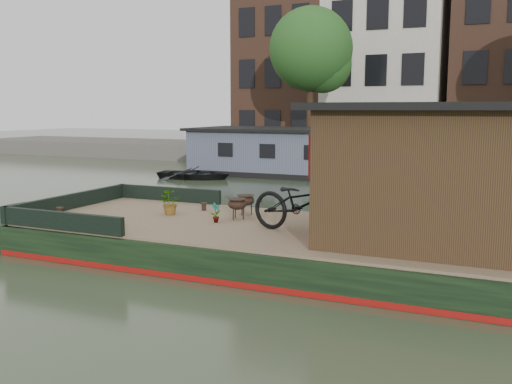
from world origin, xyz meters
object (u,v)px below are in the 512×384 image
at_px(potted_plant_a, 216,213).
at_px(dinghy, 194,171).
at_px(brazier_front, 237,209).
at_px(brazier_rear, 246,205).
at_px(cabin, 432,172).
at_px(bicycle, 303,203).

height_order(potted_plant_a, dinghy, potted_plant_a).
bearing_deg(dinghy, potted_plant_a, -154.55).
xyz_separation_m(brazier_front, dinghy, (-7.14, 10.45, -0.54)).
bearing_deg(brazier_front, dinghy, 124.32).
bearing_deg(potted_plant_a, brazier_rear, 80.19).
height_order(cabin, brazier_front, cabin).
distance_m(cabin, potted_plant_a, 4.36).
xyz_separation_m(bicycle, brazier_rear, (-1.80, 1.35, -0.36)).
height_order(cabin, bicycle, cabin).
height_order(brazier_front, dinghy, brazier_front).
height_order(brazier_front, brazier_rear, brazier_front).
bearing_deg(brazier_rear, bicycle, -36.72).
xyz_separation_m(potted_plant_a, brazier_rear, (0.18, 1.07, 0.01)).
distance_m(cabin, bicycle, 2.37).
bearing_deg(potted_plant_a, dinghy, 122.14).
height_order(cabin, brazier_rear, cabin).
relative_size(bicycle, dinghy, 0.69).
bearing_deg(potted_plant_a, bicycle, -8.02).
xyz_separation_m(cabin, brazier_rear, (-4.06, 0.98, -1.01)).
xyz_separation_m(potted_plant_a, dinghy, (-6.88, 10.95, -0.52)).
bearing_deg(cabin, brazier_front, 173.99).
bearing_deg(bicycle, potted_plant_a, 95.28).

